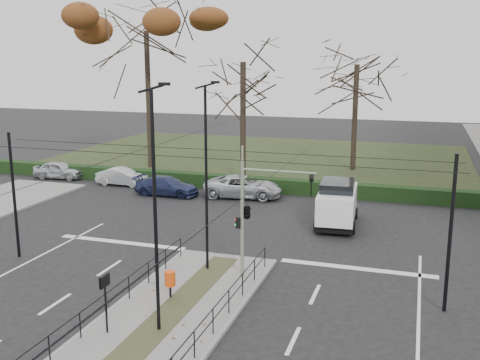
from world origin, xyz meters
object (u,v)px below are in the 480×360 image
object	(u,v)px
streetlamp_median_near	(156,210)
parked_car_second	(123,177)
info_panel	(105,288)
white_van	(337,202)
bare_tree_near	(243,71)
parked_car_first	(59,170)
bare_tree_center	(357,72)
streetlamp_median_far	(207,176)
rust_tree	(146,31)
parked_car_fourth	(243,187)
parked_car_third	(167,186)
traffic_light	(249,210)
litter_bin	(170,279)

from	to	relation	value
streetlamp_median_near	parked_car_second	distance (m)	24.20
info_panel	white_van	size ratio (longest dim) A/B	0.42
bare_tree_near	info_panel	bearing A→B (deg)	-82.93
parked_car_first	bare_tree_center	xyz separation A→B (m)	(21.66, 10.50, 7.51)
bare_tree_center	streetlamp_median_far	bearing A→B (deg)	-97.51
rust_tree	parked_car_fourth	bearing A→B (deg)	-35.03
streetlamp_median_far	rust_tree	size ratio (longest dim) A/B	0.55
streetlamp_median_near	bare_tree_center	distance (m)	31.62
parked_car_first	parked_car_second	xyz separation A→B (m)	(5.97, -0.59, -0.04)
parked_car_first	bare_tree_near	world-z (taller)	bare_tree_near
parked_car_fourth	parked_car_third	bearing A→B (deg)	94.70
bare_tree_center	white_van	bearing A→B (deg)	-86.35
traffic_light	litter_bin	xyz separation A→B (m)	(-2.26, -3.09, -2.17)
litter_bin	info_panel	distance (m)	3.50
streetlamp_median_far	parked_car_second	distance (m)	19.25
info_panel	white_van	distance (m)	16.54
parked_car_first	bare_tree_center	world-z (taller)	bare_tree_center
bare_tree_near	streetlamp_median_far	bearing A→B (deg)	-77.09
white_van	bare_tree_near	world-z (taller)	bare_tree_near
info_panel	streetlamp_median_near	world-z (taller)	streetlamp_median_near
parked_car_second	parked_car_third	xyz separation A→B (m)	(4.49, -1.82, 0.01)
parked_car_second	parked_car_third	bearing A→B (deg)	-112.61
streetlamp_median_far	bare_tree_center	distance (m)	25.90
traffic_light	streetlamp_median_near	world-z (taller)	streetlamp_median_near
parked_car_fourth	bare_tree_center	size ratio (longest dim) A/B	0.46
parked_car_third	streetlamp_median_near	bearing A→B (deg)	-155.73
parked_car_first	bare_tree_near	bearing A→B (deg)	-80.43
info_panel	parked_car_fourth	size ratio (longest dim) A/B	0.39
litter_bin	parked_car_fourth	bearing A→B (deg)	97.96
traffic_light	parked_car_second	size ratio (longest dim) A/B	1.30
bare_tree_near	streetlamp_median_near	bearing A→B (deg)	-79.03
info_panel	parked_car_third	bearing A→B (deg)	109.39
streetlamp_median_near	rust_tree	xyz separation A→B (m)	(-13.94, 27.00, 7.08)
bare_tree_near	traffic_light	bearing A→B (deg)	-71.66
parked_car_second	streetlamp_median_near	bearing A→B (deg)	-148.09
white_van	streetlamp_median_near	bearing A→B (deg)	-104.75
traffic_light	litter_bin	distance (m)	4.40
traffic_light	bare_tree_center	bearing A→B (deg)	86.94
white_van	rust_tree	world-z (taller)	rust_tree
bare_tree_center	traffic_light	bearing A→B (deg)	-93.06
parked_car_second	rust_tree	xyz separation A→B (m)	(-1.12, 6.83, 10.87)
parked_car_fourth	bare_tree_center	bearing A→B (deg)	-33.58
traffic_light	bare_tree_near	size ratio (longest dim) A/B	0.42
streetlamp_median_near	parked_car_second	xyz separation A→B (m)	(-12.82, 20.17, -3.78)
info_panel	parked_car_second	size ratio (longest dim) A/B	0.53
litter_bin	rust_tree	xyz separation A→B (m)	(-13.18, 24.45, 10.60)
parked_car_fourth	white_van	world-z (taller)	white_van
info_panel	streetlamp_median_far	bearing A→B (deg)	80.26
rust_tree	info_panel	bearing A→B (deg)	-66.03
parked_car_third	rust_tree	size ratio (longest dim) A/B	0.30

